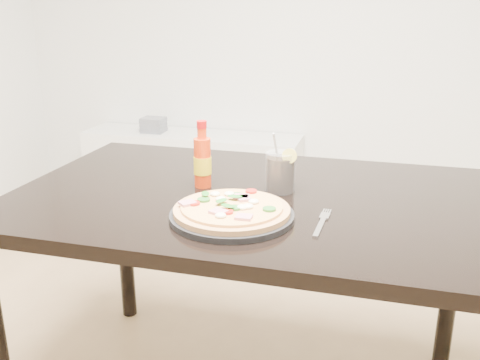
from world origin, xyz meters
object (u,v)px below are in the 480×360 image
(hot_sauce_bottle, at_px, (202,161))
(media_console, at_px, (192,171))
(cola_cup, at_px, (280,173))
(fork, at_px, (322,221))
(dining_table, at_px, (251,220))
(pizza, at_px, (232,209))
(plate, at_px, (232,216))

(hot_sauce_bottle, xyz_separation_m, media_console, (-0.66, 1.66, -0.58))
(cola_cup, bearing_deg, fork, -54.35)
(dining_table, distance_m, cola_cup, 0.17)
(pizza, bearing_deg, hot_sauce_bottle, 124.85)
(dining_table, distance_m, media_console, 1.92)
(fork, bearing_deg, hot_sauce_bottle, 156.34)
(plate, xyz_separation_m, media_console, (-0.82, 1.88, -0.51))
(dining_table, distance_m, plate, 0.22)
(plate, bearing_deg, fork, 8.94)
(plate, bearing_deg, hot_sauce_bottle, 124.89)
(fork, bearing_deg, plate, -168.54)
(dining_table, distance_m, fork, 0.30)
(fork, bearing_deg, media_console, 122.21)
(plate, relative_size, hot_sauce_bottle, 1.59)
(cola_cup, bearing_deg, hot_sauce_bottle, -174.59)
(pizza, height_order, fork, pizza)
(pizza, height_order, cola_cup, cola_cup)
(dining_table, relative_size, hot_sauce_bottle, 6.84)
(media_console, bearing_deg, dining_table, -63.95)
(dining_table, bearing_deg, cola_cup, 31.27)
(dining_table, distance_m, hot_sauce_bottle, 0.23)
(plate, relative_size, fork, 1.73)
(dining_table, xyz_separation_m, plate, (0.00, -0.20, 0.09))
(media_console, bearing_deg, hot_sauce_bottle, -68.17)
(pizza, distance_m, fork, 0.24)
(fork, bearing_deg, cola_cup, 128.18)
(cola_cup, bearing_deg, plate, -107.15)
(dining_table, xyz_separation_m, pizza, (0.00, -0.20, 0.11))
(cola_cup, bearing_deg, pizza, -107.29)
(dining_table, relative_size, cola_cup, 7.77)
(cola_cup, xyz_separation_m, media_console, (-0.90, 1.63, -0.56))
(dining_table, height_order, cola_cup, cola_cup)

